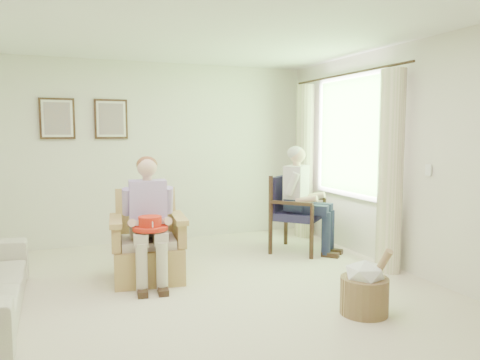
{
  "coord_description": "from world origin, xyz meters",
  "views": [
    {
      "loc": [
        -1.21,
        -4.05,
        1.61
      ],
      "look_at": [
        0.78,
        0.93,
        1.05
      ],
      "focal_mm": 35.0,
      "sensor_mm": 36.0,
      "label": 1
    }
  ],
  "objects_px": {
    "person_wicker": "(149,212)",
    "person_dark": "(301,192)",
    "red_hat": "(150,225)",
    "wood_armchair": "(295,210)",
    "hatbox": "(365,287)",
    "wicker_armchair": "(148,251)"
  },
  "relations": [
    {
      "from": "person_dark",
      "to": "red_hat",
      "type": "xyz_separation_m",
      "value": [
        -2.13,
        -0.68,
        -0.15
      ]
    },
    {
      "from": "wood_armchair",
      "to": "hatbox",
      "type": "height_order",
      "value": "wood_armchair"
    },
    {
      "from": "red_hat",
      "to": "hatbox",
      "type": "bearing_deg",
      "value": -40.46
    },
    {
      "from": "person_dark",
      "to": "hatbox",
      "type": "relative_size",
      "value": 2.23
    },
    {
      "from": "person_wicker",
      "to": "red_hat",
      "type": "height_order",
      "value": "person_wicker"
    },
    {
      "from": "red_hat",
      "to": "hatbox",
      "type": "distance_m",
      "value": 2.17
    },
    {
      "from": "person_wicker",
      "to": "red_hat",
      "type": "relative_size",
      "value": 3.67
    },
    {
      "from": "wicker_armchair",
      "to": "hatbox",
      "type": "relative_size",
      "value": 1.56
    },
    {
      "from": "person_wicker",
      "to": "red_hat",
      "type": "xyz_separation_m",
      "value": [
        -0.03,
        -0.21,
        -0.1
      ]
    },
    {
      "from": "person_dark",
      "to": "red_hat",
      "type": "height_order",
      "value": "person_dark"
    },
    {
      "from": "red_hat",
      "to": "hatbox",
      "type": "height_order",
      "value": "red_hat"
    },
    {
      "from": "wood_armchair",
      "to": "hatbox",
      "type": "xyz_separation_m",
      "value": [
        -0.51,
        -2.23,
        -0.31
      ]
    },
    {
      "from": "hatbox",
      "to": "person_wicker",
      "type": "bearing_deg",
      "value": 135.0
    },
    {
      "from": "person_wicker",
      "to": "person_dark",
      "type": "bearing_deg",
      "value": 19.63
    },
    {
      "from": "person_dark",
      "to": "red_hat",
      "type": "distance_m",
      "value": 2.24
    },
    {
      "from": "wicker_armchair",
      "to": "person_wicker",
      "type": "height_order",
      "value": "person_wicker"
    },
    {
      "from": "wood_armchair",
      "to": "wicker_armchair",
      "type": "bearing_deg",
      "value": 150.75
    },
    {
      "from": "hatbox",
      "to": "wicker_armchair",
      "type": "bearing_deg",
      "value": 132.77
    },
    {
      "from": "wood_armchair",
      "to": "red_hat",
      "type": "height_order",
      "value": "wood_armchair"
    },
    {
      "from": "person_wicker",
      "to": "person_dark",
      "type": "xyz_separation_m",
      "value": [
        2.1,
        0.48,
        0.06
      ]
    },
    {
      "from": "wood_armchair",
      "to": "person_dark",
      "type": "bearing_deg",
      "value": -132.99
    },
    {
      "from": "hatbox",
      "to": "person_dark",
      "type": "bearing_deg",
      "value": 76.16
    }
  ]
}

